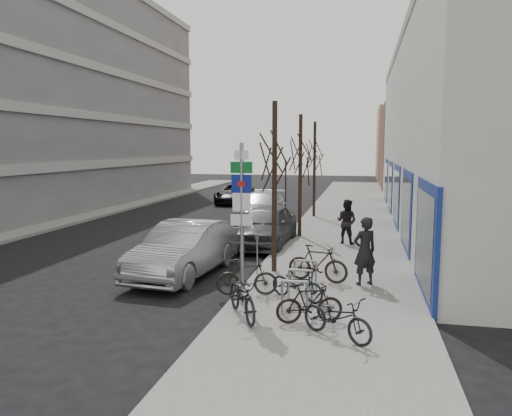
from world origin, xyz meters
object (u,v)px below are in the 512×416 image
at_px(parked_car_front, 185,249).
at_px(pedestrian_near, 365,251).
at_px(lane_car, 235,194).
at_px(tree_far, 315,147).
at_px(highway_sign_pole, 242,214).
at_px(parked_car_back, 261,206).
at_px(bike_near_right, 309,303).
at_px(meter_front, 257,250).
at_px(bike_rack, 300,281).
at_px(pedestrian_far, 347,221).
at_px(bike_mid_inner, 247,277).
at_px(bike_far_curb, 337,313).
at_px(tree_mid, 300,147).
at_px(meter_back, 301,208).
at_px(parked_car_mid, 266,225).
at_px(meter_mid, 284,223).
at_px(bike_mid_curb, 297,281).
at_px(tree_near, 275,147).
at_px(bike_near_left, 243,293).
at_px(bike_far_inner, 318,263).

relative_size(parked_car_front, pedestrian_near, 2.62).
bearing_deg(lane_car, tree_far, -50.29).
bearing_deg(parked_car_front, highway_sign_pole, -42.66).
bearing_deg(parked_car_back, bike_near_right, -74.14).
bearing_deg(meter_front, bike_rack, -55.49).
relative_size(highway_sign_pole, pedestrian_far, 2.28).
xyz_separation_m(parked_car_front, parked_car_back, (0.00, 12.21, -0.06)).
height_order(meter_front, bike_mid_inner, meter_front).
xyz_separation_m(bike_far_curb, lane_car, (-8.64, 24.89, 0.03)).
xyz_separation_m(tree_mid, bike_mid_inner, (-0.26, -9.24, -3.45)).
height_order(tree_mid, meter_back, tree_mid).
xyz_separation_m(tree_far, parked_car_mid, (-1.20, -8.29, -3.25)).
bearing_deg(bike_rack, meter_mid, 101.80).
bearing_deg(parked_car_front, pedestrian_near, 1.27).
bearing_deg(tree_mid, bike_rack, -82.72).
xyz_separation_m(bike_mid_curb, parked_car_back, (-3.91, 14.45, 0.15)).
relative_size(bike_rack, meter_mid, 1.78).
bearing_deg(parked_car_back, meter_front, -78.45).
bearing_deg(pedestrian_near, pedestrian_far, -114.33).
xyz_separation_m(bike_rack, parked_car_back, (-4.00, 14.52, 0.13)).
xyz_separation_m(tree_mid, meter_front, (-0.45, -7.00, -3.19)).
relative_size(highway_sign_pole, meter_front, 3.31).
height_order(highway_sign_pole, meter_front, highway_sign_pole).
distance_m(meter_front, parked_car_front, 2.35).
distance_m(highway_sign_pole, meter_front, 3.39).
bearing_deg(highway_sign_pole, tree_near, 86.74).
bearing_deg(meter_mid, tree_mid, 73.30).
bearing_deg(parked_car_front, meter_front, 7.91).
bearing_deg(bike_near_right, parked_car_mid, -1.73).
distance_m(bike_near_left, lane_car, 24.89).
distance_m(bike_near_left, bike_near_right, 1.57).
bearing_deg(bike_mid_curb, bike_far_curb, -125.81).
relative_size(highway_sign_pole, bike_far_curb, 2.41).
distance_m(tree_mid, meter_front, 7.70).
relative_size(bike_rack, tree_near, 0.41).
xyz_separation_m(highway_sign_pole, tree_near, (0.20, 3.51, 1.65)).
bearing_deg(bike_mid_curb, bike_near_left, 175.47).
xyz_separation_m(tree_mid, tree_far, (0.00, 6.50, 0.00)).
distance_m(tree_far, meter_front, 13.88).
height_order(highway_sign_pole, bike_near_right, highway_sign_pole).
bearing_deg(pedestrian_far, tree_near, 91.94).
bearing_deg(bike_near_left, lane_car, 74.71).
distance_m(bike_near_left, parked_car_back, 16.31).
distance_m(bike_mid_inner, lane_car, 23.16).
height_order(tree_far, bike_near_right, tree_far).
bearing_deg(bike_far_inner, bike_far_curb, -157.35).
bearing_deg(bike_rack, tree_near, 112.48).
bearing_deg(parked_car_back, parked_car_front, -89.43).
height_order(tree_mid, bike_near_right, tree_mid).
distance_m(tree_mid, meter_mid, 3.55).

